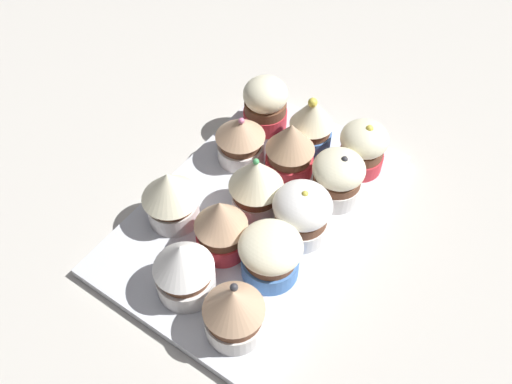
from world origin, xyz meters
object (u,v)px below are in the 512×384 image
Objects in this scene: cupcake_9 at (314,125)px; cupcake_10 at (171,196)px; cupcake_1 at (270,254)px; cupcake_8 at (291,149)px; cupcake_2 at (303,212)px; cupcake_7 at (254,184)px; cupcake_4 at (363,147)px; cupcake_12 at (265,104)px; cupcake_11 at (240,138)px; cupcake_0 at (234,311)px; cupcake_6 at (221,226)px; cupcake_3 at (337,177)px; baking_tray at (256,212)px; cupcake_5 at (181,267)px.

cupcake_9 is 1.10× the size of cupcake_10.
cupcake_1 is 0.86× the size of cupcake_8.
cupcake_7 reaches higher than cupcake_2.
cupcake_12 reaches higher than cupcake_4.
cupcake_2 is 13.27cm from cupcake_11.
cupcake_0 is at bearing -162.27° from cupcake_8.
cupcake_6 is at bearing 179.43° from cupcake_8.
cupcake_8 reaches higher than cupcake_2.
cupcake_6 reaches higher than cupcake_3.
cupcake_11 is at bearing 33.90° from cupcake_0.
baking_tray is 5.45× the size of cupcake_1.
cupcake_0 is (-13.43, -6.68, 4.21)cm from baking_tray.
cupcake_5 is 1.04× the size of cupcake_12.
cupcake_2 reaches higher than cupcake_1.
cupcake_9 is (12.04, -0.33, 4.59)cm from baking_tray.
cupcake_10 is (0.15, 6.90, 0.00)cm from cupcake_6.
cupcake_12 is at bearing 90.99° from cupcake_4.
cupcake_12 is at bearing 53.44° from cupcake_8.
cupcake_5 is at bearing 178.53° from cupcake_9.
cupcake_9 reaches higher than cupcake_10.
cupcake_4 is 6.50cm from cupcake_9.
cupcake_11 is at bearing 134.34° from cupcake_9.
baking_tray is 5.25× the size of cupcake_3.
baking_tray is 4.93× the size of cupcake_12.
cupcake_3 is 0.91× the size of cupcake_5.
cupcake_1 is at bearing -156.29° from cupcake_8.
cupcake_9 is 1.21× the size of cupcake_11.
cupcake_1 is at bearing -135.86° from baking_tray.
cupcake_6 is 0.93× the size of cupcake_7.
cupcake_12 reaches higher than cupcake_2.
cupcake_5 is at bearing 160.42° from cupcake_3.
cupcake_9 is at bearing 49.81° from cupcake_3.
cupcake_10 is (-6.19, 6.73, -0.32)cm from cupcake_7.
cupcake_12 is at bearing 67.48° from cupcake_3.
cupcake_12 is at bearing 7.02° from cupcake_11.
cupcake_3 is 14.78cm from cupcake_6.
cupcake_10 is 12.02cm from cupcake_11.
cupcake_10 reaches higher than cupcake_3.
cupcake_11 is (-6.94, 12.94, -0.04)cm from cupcake_4.
cupcake_3 is at bearing -44.67° from cupcake_7.
cupcake_6 reaches higher than cupcake_1.
cupcake_12 is at bearing 29.43° from baking_tray.
baking_tray is 4.30× the size of cupcake_7.
cupcake_7 is at bearing 177.53° from cupcake_8.
cupcake_12 is (24.95, 6.69, -0.19)cm from cupcake_5.
baking_tray is 14.88cm from cupcake_4.
cupcake_5 reaches higher than cupcake_4.
cupcake_1 is at bearing 177.04° from cupcake_3.
cupcake_0 reaches higher than baking_tray.
cupcake_4 is 1.03× the size of cupcake_11.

